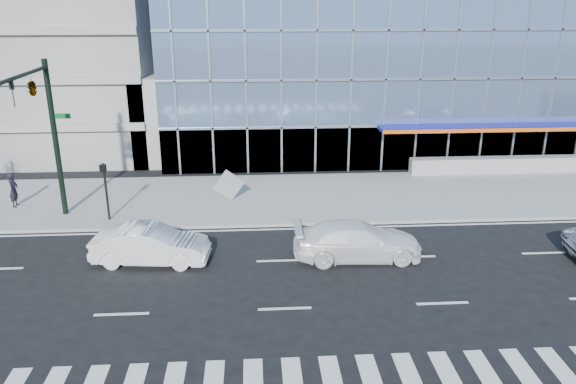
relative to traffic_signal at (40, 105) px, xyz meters
name	(u,v)px	position (x,y,z in m)	size (l,w,h in m)	color
ground	(279,261)	(11.00, -4.57, -6.16)	(160.00, 160.00, 0.00)	black
sidewalk	(272,197)	(11.00, 3.43, -6.09)	(120.00, 8.00, 0.15)	gray
theatre_building	(429,39)	(25.00, 21.43, 1.34)	(42.00, 26.00, 15.00)	#789AC9
parking_garage	(12,8)	(-9.00, 21.43, 3.84)	(24.00, 24.00, 20.00)	gray
ramp_block	(183,113)	(5.00, 13.43, -3.16)	(6.00, 8.00, 6.00)	gray
traffic_signal	(40,105)	(0.00, 0.00, 0.00)	(1.14, 5.74, 8.00)	black
ped_signal_post	(105,183)	(2.50, 0.37, -4.02)	(0.30, 0.33, 3.00)	black
white_suv	(358,241)	(14.46, -4.46, -5.34)	(2.30, 5.66, 1.64)	white
white_sedan	(151,245)	(5.43, -4.34, -5.34)	(1.75, 5.01, 1.65)	white
pedestrian	(14,190)	(-3.04, 2.72, -5.07)	(0.69, 0.45, 1.88)	black
tilted_panel	(229,185)	(8.56, 2.86, -5.10)	(1.30, 0.06, 1.30)	#A0A0A0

